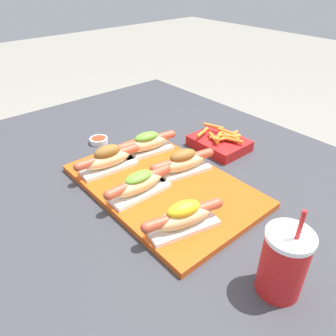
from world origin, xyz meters
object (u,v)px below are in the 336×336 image
(hot_dog_0, at_px, (108,159))
(sauce_bowl, at_px, (99,140))
(drink_cup, at_px, (283,263))
(hot_dog_1, at_px, (139,184))
(hot_dog_3, at_px, (147,143))
(serving_tray, at_px, (163,185))
(hot_dog_2, at_px, (183,217))
(hot_dog_4, at_px, (183,162))
(fries_basket, at_px, (220,142))

(hot_dog_0, xyz_separation_m, sauce_bowl, (-0.19, 0.08, -0.04))
(sauce_bowl, bearing_deg, hot_dog_0, -21.86)
(hot_dog_0, distance_m, drink_cup, 0.56)
(hot_dog_1, height_order, hot_dog_3, hot_dog_3)
(drink_cup, bearing_deg, serving_tray, 173.76)
(hot_dog_2, bearing_deg, drink_cup, 9.20)
(hot_dog_0, bearing_deg, hot_dog_4, 44.46)
(serving_tray, bearing_deg, hot_dog_2, -25.28)
(hot_dog_4, bearing_deg, sauce_bowl, -167.78)
(sauce_bowl, xyz_separation_m, fries_basket, (0.30, 0.29, 0.01))
(hot_dog_3, xyz_separation_m, fries_basket, (0.11, 0.22, -0.03))
(hot_dog_2, xyz_separation_m, hot_dog_4, (-0.17, 0.16, -0.00))
(hot_dog_0, distance_m, hot_dog_1, 0.16)
(hot_dog_1, bearing_deg, hot_dog_4, 90.99)
(serving_tray, height_order, hot_dog_0, hot_dog_0)
(hot_dog_2, distance_m, hot_dog_4, 0.23)
(hot_dog_3, relative_size, sauce_bowl, 3.35)
(fries_basket, bearing_deg, serving_tray, -80.03)
(hot_dog_0, xyz_separation_m, hot_dog_4, (0.15, 0.15, -0.00))
(hot_dog_1, distance_m, hot_dog_3, 0.22)
(hot_dog_2, bearing_deg, sauce_bowl, 170.95)
(serving_tray, bearing_deg, drink_cup, -6.24)
(serving_tray, distance_m, sauce_bowl, 0.35)
(hot_dog_0, xyz_separation_m, drink_cup, (0.55, 0.03, 0.02))
(serving_tray, distance_m, hot_dog_3, 0.18)
(hot_dog_1, distance_m, fries_basket, 0.38)
(hot_dog_3, xyz_separation_m, hot_dog_4, (0.16, 0.01, 0.00))
(serving_tray, distance_m, hot_dog_0, 0.18)
(sauce_bowl, relative_size, fries_basket, 0.34)
(hot_dog_0, relative_size, sauce_bowl, 3.38)
(hot_dog_3, height_order, fries_basket, hot_dog_3)
(hot_dog_0, bearing_deg, drink_cup, 3.21)
(hot_dog_2, bearing_deg, hot_dog_3, 155.53)
(fries_basket, bearing_deg, sauce_bowl, -135.50)
(hot_dog_0, bearing_deg, hot_dog_1, -1.51)
(hot_dog_3, bearing_deg, hot_dog_4, 2.40)
(hot_dog_1, relative_size, drink_cup, 1.03)
(serving_tray, bearing_deg, hot_dog_3, 156.39)
(hot_dog_2, height_order, drink_cup, drink_cup)
(hot_dog_0, height_order, hot_dog_2, hot_dog_0)
(hot_dog_2, relative_size, drink_cup, 1.00)
(hot_dog_2, bearing_deg, serving_tray, 154.72)
(sauce_bowl, bearing_deg, hot_dog_3, 20.03)
(hot_dog_3, bearing_deg, hot_dog_2, -24.47)
(sauce_bowl, bearing_deg, drink_cup, -3.49)
(hot_dog_4, xyz_separation_m, fries_basket, (-0.05, 0.22, -0.03))
(hot_dog_1, height_order, sauce_bowl, hot_dog_1)
(hot_dog_1, bearing_deg, hot_dog_2, -0.55)
(hot_dog_2, xyz_separation_m, drink_cup, (0.23, 0.04, 0.02))
(serving_tray, height_order, hot_dog_2, hot_dog_2)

